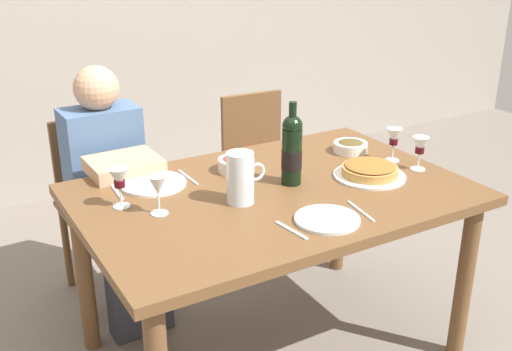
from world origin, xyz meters
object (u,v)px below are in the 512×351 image
olive_bowl (350,146)px  diner_left (114,190)px  dining_table (273,211)px  wine_bottle (292,150)px  wine_glass_spare (420,147)px  salad_bowl (236,164)px  wine_glass_left_diner (119,180)px  water_pitcher (241,181)px  chair_left (100,196)px  dinner_plate_left_setting (153,183)px  chair_right (260,163)px  wine_glass_right_diner (158,187)px  baked_tart (370,171)px  dinner_plate_right_setting (327,219)px  wine_glass_centre (394,138)px

olive_bowl → diner_left: (-0.98, 0.45, -0.17)m
dining_table → wine_bottle: wine_bottle is taller
wine_glass_spare → diner_left: (-1.09, 0.76, -0.25)m
salad_bowl → diner_left: diner_left is taller
olive_bowl → wine_glass_spare: size_ratio=1.07×
wine_glass_spare → wine_glass_left_diner: bearing=167.4°
wine_bottle → water_pitcher: bearing=-167.5°
water_pitcher → chair_left: 1.02m
salad_bowl → wine_glass_spare: (0.68, -0.37, 0.07)m
dinner_plate_left_setting → chair_right: bearing=35.0°
wine_glass_left_diner → chair_left: size_ratio=0.17×
salad_bowl → wine_glass_right_diner: bearing=-152.6°
dinner_plate_left_setting → chair_left: 0.66m
baked_tart → chair_left: (-0.86, 0.96, -0.29)m
wine_bottle → diner_left: 0.87m
dinner_plate_left_setting → salad_bowl: bearing=-5.5°
water_pitcher → salad_bowl: size_ratio=1.27×
dining_table → wine_glass_right_diner: wine_glass_right_diner is taller
dining_table → diner_left: 0.78m
dining_table → diner_left: bearing=124.8°
wine_glass_right_diner → diner_left: size_ratio=0.13×
dining_table → wine_glass_left_diner: size_ratio=9.90×
dinner_plate_right_setting → wine_glass_right_diner: bearing=144.3°
baked_tart → dinner_plate_left_setting: baked_tart is taller
wine_glass_spare → water_pitcher: bearing=174.0°
salad_bowl → dinner_plate_right_setting: 0.58m
wine_glass_left_diner → wine_glass_spare: (1.21, -0.27, -0.01)m
salad_bowl → dinner_plate_left_setting: bearing=174.5°
wine_glass_left_diner → dinner_plate_left_setting: bearing=37.4°
chair_left → salad_bowl: bearing=122.4°
dinner_plate_left_setting → chair_left: size_ratio=0.30×
wine_glass_left_diner → wine_glass_right_diner: wine_glass_left_diner is taller
dining_table → wine_glass_right_diner: size_ratio=10.29×
chair_left → chair_right: bearing=178.3°
salad_bowl → wine_glass_right_diner: 0.50m
wine_glass_spare → chair_right: wine_glass_spare is taller
baked_tart → dinner_plate_right_setting: size_ratio=1.27×
wine_glass_right_diner → dinner_plate_right_setting: size_ratio=0.63×
water_pitcher → wine_glass_right_diner: 0.31m
dinner_plate_left_setting → dinner_plate_right_setting: size_ratio=1.13×
water_pitcher → dinner_plate_left_setting: bearing=124.8°
wine_glass_centre → dining_table: bearing=-178.7°
water_pitcher → chair_right: size_ratio=0.23×
dining_table → chair_right: bearing=62.5°
wine_glass_right_diner → wine_glass_left_diner: bearing=127.9°
salad_bowl → wine_glass_right_diner: (-0.44, -0.23, 0.07)m
water_pitcher → dinner_plate_left_setting: size_ratio=0.75×
olive_bowl → chair_right: (-0.08, 0.68, -0.29)m
wine_glass_centre → diner_left: (-1.07, 0.63, -0.25)m
water_pitcher → wine_glass_right_diner: bearing=169.0°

